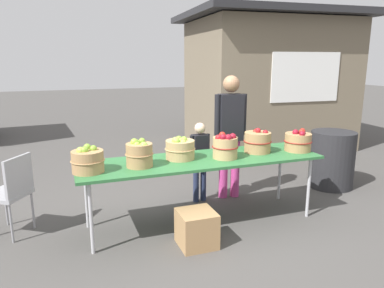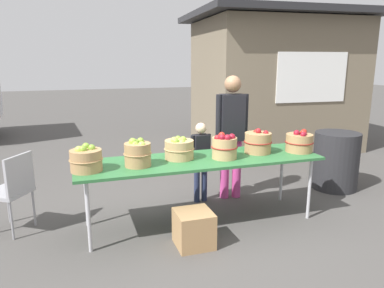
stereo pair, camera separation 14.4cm
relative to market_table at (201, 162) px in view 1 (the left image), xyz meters
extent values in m
plane|color=#474442|center=(0.00, 0.00, -0.71)|extent=(40.00, 40.00, 0.00)
cube|color=#2D6B38|center=(0.00, 0.00, 0.02)|extent=(2.70, 0.76, 0.03)
cylinder|color=#B2B2B7|center=(-1.23, -0.30, -0.35)|extent=(0.04, 0.04, 0.72)
cylinder|color=#B2B2B7|center=(1.23, -0.30, -0.35)|extent=(0.04, 0.04, 0.72)
cylinder|color=#B2B2B7|center=(-1.23, 0.30, -0.35)|extent=(0.04, 0.04, 0.72)
cylinder|color=#B2B2B7|center=(1.23, 0.30, -0.35)|extent=(0.04, 0.04, 0.72)
cylinder|color=#A87F51|center=(-1.21, -0.08, 0.14)|extent=(0.31, 0.31, 0.21)
torus|color=#A87F51|center=(-1.21, -0.08, 0.15)|extent=(0.33, 0.33, 0.01)
sphere|color=#7AA833|center=(-1.20, 0.02, 0.26)|extent=(0.07, 0.07, 0.07)
sphere|color=#8CB738|center=(-1.23, -0.07, 0.25)|extent=(0.07, 0.07, 0.07)
sphere|color=#7AA833|center=(-1.24, -0.10, 0.26)|extent=(0.08, 0.08, 0.08)
sphere|color=#7AA833|center=(-1.15, -0.06, 0.26)|extent=(0.07, 0.07, 0.07)
sphere|color=#9EC647|center=(-1.27, -0.09, 0.26)|extent=(0.08, 0.08, 0.08)
cylinder|color=#A87F51|center=(-0.70, -0.07, 0.16)|extent=(0.27, 0.27, 0.24)
torus|color=#A87F51|center=(-0.70, -0.07, 0.17)|extent=(0.29, 0.29, 0.01)
sphere|color=#8CB738|center=(-0.75, -0.04, 0.29)|extent=(0.08, 0.08, 0.08)
sphere|color=#8CB738|center=(-0.73, -0.08, 0.27)|extent=(0.07, 0.07, 0.07)
sphere|color=#9EC647|center=(-0.67, -0.13, 0.27)|extent=(0.08, 0.08, 0.08)
sphere|color=#7AA833|center=(-0.66, -0.01, 0.29)|extent=(0.07, 0.07, 0.07)
sphere|color=#9EC647|center=(-0.73, -0.03, 0.28)|extent=(0.08, 0.08, 0.08)
cylinder|color=tan|center=(-0.22, 0.07, 0.14)|extent=(0.32, 0.32, 0.21)
torus|color=tan|center=(-0.22, 0.07, 0.15)|extent=(0.34, 0.34, 0.01)
sphere|color=#7AA833|center=(-0.23, 0.09, 0.26)|extent=(0.07, 0.07, 0.07)
sphere|color=#7AA833|center=(-0.21, 0.10, 0.23)|extent=(0.08, 0.08, 0.08)
sphere|color=#9EC647|center=(-0.21, 0.07, 0.24)|extent=(0.07, 0.07, 0.07)
sphere|color=#7AA833|center=(-0.28, 0.02, 0.24)|extent=(0.08, 0.08, 0.08)
sphere|color=#9EC647|center=(-0.29, 0.03, 0.26)|extent=(0.08, 0.08, 0.08)
sphere|color=#9EC647|center=(-0.21, 0.00, 0.23)|extent=(0.07, 0.07, 0.07)
sphere|color=#8CB738|center=(-0.17, 0.08, 0.25)|extent=(0.08, 0.08, 0.08)
cylinder|color=tan|center=(0.26, -0.06, 0.15)|extent=(0.27, 0.27, 0.23)
torus|color=maroon|center=(0.26, -0.06, 0.17)|extent=(0.29, 0.29, 0.01)
sphere|color=maroon|center=(0.20, -0.13, 0.29)|extent=(0.07, 0.07, 0.07)
sphere|color=maroon|center=(0.25, -0.15, 0.28)|extent=(0.08, 0.08, 0.08)
sphere|color=maroon|center=(0.32, -0.12, 0.28)|extent=(0.08, 0.08, 0.08)
sphere|color=maroon|center=(0.16, -0.09, 0.27)|extent=(0.08, 0.08, 0.08)
sphere|color=maroon|center=(0.25, 0.01, 0.27)|extent=(0.07, 0.07, 0.07)
sphere|color=#B22319|center=(0.25, -0.01, 0.29)|extent=(0.08, 0.08, 0.08)
cylinder|color=#A87F51|center=(0.73, 0.05, 0.15)|extent=(0.31, 0.31, 0.24)
torus|color=maroon|center=(0.73, 0.05, 0.17)|extent=(0.33, 0.33, 0.01)
sphere|color=maroon|center=(0.80, 0.00, 0.27)|extent=(0.06, 0.06, 0.06)
sphere|color=#B22319|center=(0.73, 0.10, 0.26)|extent=(0.07, 0.07, 0.07)
sphere|color=maroon|center=(0.73, 0.05, 0.29)|extent=(0.07, 0.07, 0.07)
sphere|color=#B22319|center=(0.75, 0.12, 0.27)|extent=(0.06, 0.06, 0.06)
cylinder|color=#A87F51|center=(1.22, -0.06, 0.14)|extent=(0.31, 0.31, 0.21)
torus|color=maroon|center=(1.22, -0.06, 0.15)|extent=(0.33, 0.33, 0.01)
sphere|color=maroon|center=(1.19, -0.16, 0.26)|extent=(0.07, 0.07, 0.07)
sphere|color=#B22319|center=(1.20, -0.04, 0.23)|extent=(0.08, 0.08, 0.08)
sphere|color=#B22319|center=(1.32, 0.00, 0.26)|extent=(0.07, 0.07, 0.07)
sphere|color=maroon|center=(1.17, -0.06, 0.26)|extent=(0.08, 0.08, 0.08)
sphere|color=maroon|center=(1.25, -0.10, 0.25)|extent=(0.07, 0.07, 0.07)
sphere|color=#B22319|center=(1.25, -0.08, 0.26)|extent=(0.08, 0.08, 0.08)
cylinder|color=#CC3F8C|center=(0.72, 0.59, -0.32)|extent=(0.12, 0.12, 0.79)
cylinder|color=#CC3F8C|center=(0.56, 0.61, -0.32)|extent=(0.12, 0.12, 0.79)
cube|color=black|center=(0.64, 0.60, 0.38)|extent=(0.32, 0.25, 0.59)
sphere|color=#936B4C|center=(0.64, 0.60, 0.80)|extent=(0.21, 0.21, 0.21)
cylinder|color=black|center=(0.81, 0.58, 0.41)|extent=(0.08, 0.08, 0.53)
cylinder|color=black|center=(0.47, 0.63, 0.41)|extent=(0.08, 0.08, 0.53)
cylinder|color=#262D4C|center=(0.26, 0.59, -0.46)|extent=(0.07, 0.07, 0.51)
cylinder|color=#262D4C|center=(0.16, 0.58, -0.46)|extent=(0.07, 0.07, 0.51)
cube|color=black|center=(0.21, 0.59, -0.01)|extent=(0.20, 0.16, 0.38)
sphere|color=beige|center=(0.21, 0.59, 0.26)|extent=(0.14, 0.14, 0.14)
cylinder|color=black|center=(0.32, 0.60, 0.01)|extent=(0.05, 0.05, 0.34)
cylinder|color=black|center=(0.10, 0.58, 0.01)|extent=(0.05, 0.05, 0.34)
cube|color=#726651|center=(2.78, 3.26, 0.59)|extent=(3.14, 2.58, 2.60)
cube|color=#262628|center=(2.78, 3.26, 1.97)|extent=(3.67, 3.11, 0.12)
cube|color=white|center=(2.86, 2.05, 0.79)|extent=(1.40, 0.13, 0.90)
cube|color=#99999E|center=(-2.03, 0.43, -0.27)|extent=(0.55, 0.55, 0.04)
cube|color=#99999E|center=(-1.87, 0.33, -0.05)|extent=(0.24, 0.35, 0.40)
cylinder|color=gray|center=(-2.07, 0.66, -0.50)|extent=(0.02, 0.02, 0.42)
cylinder|color=gray|center=(-1.79, 0.48, -0.50)|extent=(0.02, 0.02, 0.42)
cylinder|color=gray|center=(-1.98, 0.19, -0.50)|extent=(0.02, 0.02, 0.42)
cylinder|color=#262628|center=(2.22, 0.47, -0.31)|extent=(0.63, 0.63, 0.82)
cube|color=#A87F51|center=(-0.24, -0.49, -0.53)|extent=(0.36, 0.36, 0.36)
camera|label=1|loc=(-1.42, -3.60, 1.10)|focal=34.04mm
camera|label=2|loc=(-1.29, -3.65, 1.10)|focal=34.04mm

